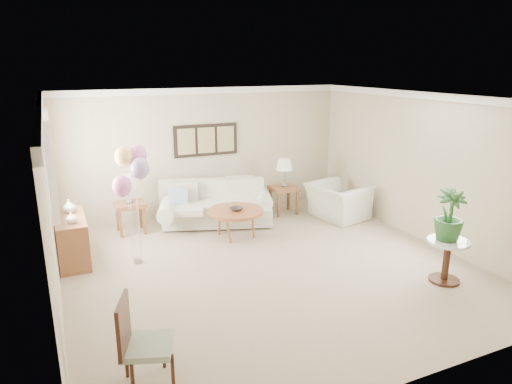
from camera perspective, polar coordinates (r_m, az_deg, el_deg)
ground_plane at (r=7.24m, az=1.60°, el=-9.27°), size 6.00×6.00×0.00m
room_shell at (r=6.75m, az=0.52°, el=3.49°), size 6.04×6.04×2.60m
wall_art_triptych at (r=9.43m, az=-6.26°, el=6.46°), size 1.35×0.06×0.65m
sofa at (r=9.02m, az=-4.95°, el=-1.89°), size 2.55×1.48×0.85m
end_table_left at (r=8.75m, az=-15.47°, el=-1.89°), size 0.54×0.49×0.59m
end_table_right at (r=9.55m, az=3.50°, el=0.15°), size 0.54×0.49×0.59m
lamp_left at (r=8.62m, az=-15.71°, el=1.29°), size 0.30×0.30×0.53m
lamp_right at (r=9.42m, az=3.55°, el=3.36°), size 0.34×0.34×0.59m
coffee_table at (r=8.27m, az=-2.54°, el=-2.51°), size 1.00×1.00×0.51m
decor_bowl at (r=8.22m, az=-2.47°, el=-2.14°), size 0.29×0.29×0.06m
armchair at (r=9.43m, az=10.18°, el=-1.16°), size 1.13×1.24×0.71m
side_table at (r=7.13m, az=22.82°, el=-6.76°), size 0.59×0.59×0.64m
potted_plant at (r=6.96m, az=23.04°, el=-2.65°), size 0.54×0.54×0.75m
accent_chair at (r=4.73m, az=-14.34°, el=-17.57°), size 0.60×0.60×0.97m
credenza at (r=7.86m, az=-22.00°, el=-5.45°), size 0.46×1.20×0.74m
vase_white at (r=7.41m, az=-22.08°, el=-2.97°), size 0.22×0.22×0.18m
vase_sage at (r=7.94m, az=-22.30°, el=-1.65°), size 0.24×0.24×0.21m
balloon_cluster at (r=7.13m, az=-15.37°, el=3.00°), size 0.57×0.47×1.88m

